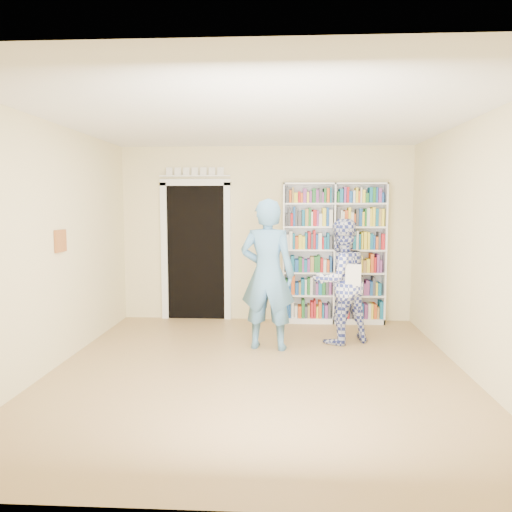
% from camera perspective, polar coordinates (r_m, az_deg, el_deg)
% --- Properties ---
extents(floor, '(5.00, 5.00, 0.00)m').
position_cam_1_polar(floor, '(5.57, 0.15, -13.03)').
color(floor, '#A4814F').
rests_on(floor, ground).
extents(ceiling, '(5.00, 5.00, 0.00)m').
position_cam_1_polar(ceiling, '(5.34, 0.16, 15.52)').
color(ceiling, white).
rests_on(ceiling, wall_back).
extents(wall_back, '(4.50, 0.00, 4.50)m').
position_cam_1_polar(wall_back, '(7.78, 1.13, 2.53)').
color(wall_back, beige).
rests_on(wall_back, floor).
extents(wall_left, '(0.00, 5.00, 5.00)m').
position_cam_1_polar(wall_left, '(5.86, -22.41, 0.98)').
color(wall_left, beige).
rests_on(wall_left, floor).
extents(wall_right, '(0.00, 5.00, 5.00)m').
position_cam_1_polar(wall_right, '(5.64, 23.65, 0.75)').
color(wall_right, beige).
rests_on(wall_right, floor).
extents(bookshelf, '(1.55, 0.29, 2.13)m').
position_cam_1_polar(bookshelf, '(7.68, 8.87, 0.36)').
color(bookshelf, white).
rests_on(bookshelf, floor).
extents(doorway, '(1.10, 0.08, 2.43)m').
position_cam_1_polar(doorway, '(7.89, -6.89, 1.29)').
color(doorway, black).
rests_on(doorway, floor).
extents(wall_art, '(0.03, 0.25, 0.25)m').
position_cam_1_polar(wall_art, '(6.02, -21.44, 1.62)').
color(wall_art, brown).
rests_on(wall_art, wall_left).
extents(man_blue, '(0.75, 0.56, 1.88)m').
position_cam_1_polar(man_blue, '(6.21, 1.32, -2.13)').
color(man_blue, teal).
rests_on(man_blue, floor).
extents(man_plaid, '(0.98, 0.91, 1.63)m').
position_cam_1_polar(man_plaid, '(6.59, 9.60, -2.87)').
color(man_plaid, navy).
rests_on(man_plaid, floor).
extents(paper_sheet, '(0.19, 0.02, 0.27)m').
position_cam_1_polar(paper_sheet, '(6.35, 11.04, -2.17)').
color(paper_sheet, white).
rests_on(paper_sheet, man_plaid).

